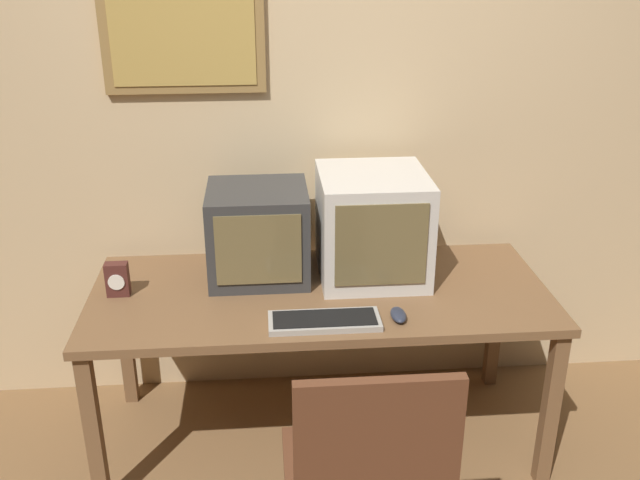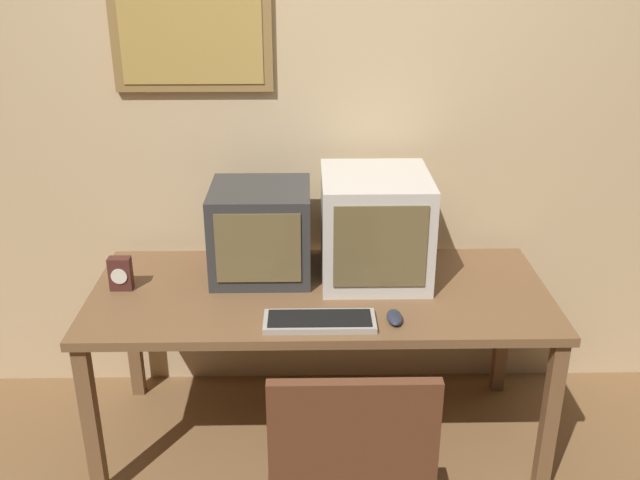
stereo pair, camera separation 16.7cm
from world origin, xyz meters
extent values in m
cube|color=#D1B284|center=(0.00, 1.50, 1.30)|extent=(8.00, 0.05, 2.60)
cube|color=olive|center=(-0.52, 1.46, 1.67)|extent=(0.66, 0.02, 0.48)
cube|color=#B79347|center=(-0.52, 1.44, 1.67)|extent=(0.58, 0.01, 0.41)
cube|color=brown|center=(0.00, 1.00, 0.70)|extent=(1.83, 0.79, 0.04)
cube|color=brown|center=(-0.87, 0.66, 0.34)|extent=(0.06, 0.06, 0.69)
cube|color=brown|center=(0.87, 0.66, 0.34)|extent=(0.06, 0.06, 0.69)
cube|color=brown|center=(-0.87, 1.35, 0.34)|extent=(0.06, 0.06, 0.69)
cube|color=brown|center=(0.87, 1.35, 0.34)|extent=(0.06, 0.06, 0.69)
cube|color=#333333|center=(-0.24, 1.17, 0.91)|extent=(0.40, 0.38, 0.37)
cube|color=brown|center=(-0.24, 0.98, 0.92)|extent=(0.33, 0.01, 0.28)
cube|color=beige|center=(0.23, 1.15, 0.94)|extent=(0.43, 0.46, 0.43)
cube|color=brown|center=(0.23, 0.91, 0.95)|extent=(0.35, 0.01, 0.33)
cube|color=#A8A399|center=(-0.01, 0.73, 0.73)|extent=(0.41, 0.16, 0.02)
cube|color=black|center=(-0.01, 0.73, 0.75)|extent=(0.38, 0.13, 0.00)
ellipsoid|color=#282D3D|center=(0.27, 0.75, 0.74)|extent=(0.06, 0.11, 0.03)
cube|color=#4C231E|center=(-0.79, 1.03, 0.79)|extent=(0.09, 0.05, 0.14)
cylinder|color=white|center=(-0.79, 1.00, 0.79)|extent=(0.06, 0.01, 0.06)
cube|color=brown|center=(0.07, 0.22, 0.46)|extent=(0.49, 0.49, 0.04)
cube|color=brown|center=(0.07, -0.01, 0.73)|extent=(0.45, 0.04, 0.50)
camera|label=1|loc=(-0.21, -1.53, 2.03)|focal=40.00mm
camera|label=2|loc=(-0.05, -1.54, 2.03)|focal=40.00mm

